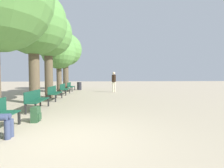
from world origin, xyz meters
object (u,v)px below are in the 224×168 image
object	(u,v)px
tree_row_4	(65,50)
trash_bin	(79,86)
bench_row_4	(70,86)
tree_row_3	(59,52)
backpack	(36,115)
pedestrian_near	(114,81)
bench_row_3	(64,88)
tree_row_1	(33,23)
tree_row_2	(48,34)
bench_row_2	(54,92)
bench_row_1	(36,99)

from	to	relation	value
tree_row_4	trash_bin	size ratio (longest dim) A/B	7.20
bench_row_4	tree_row_3	world-z (taller)	tree_row_3
backpack	pedestrian_near	size ratio (longest dim) A/B	0.26
pedestrian_near	bench_row_3	bearing A→B (deg)	-159.61
tree_row_1	tree_row_2	bearing A→B (deg)	90.00
pedestrian_near	tree_row_1	bearing A→B (deg)	-128.51
bench_row_4	tree_row_1	size ratio (longest dim) A/B	0.30
bench_row_4	tree_row_4	distance (m)	3.80
bench_row_4	trash_bin	distance (m)	1.37
bench_row_2	trash_bin	distance (m)	7.25
bench_row_2	bench_row_3	world-z (taller)	same
bench_row_1	tree_row_1	distance (m)	4.06
bench_row_4	bench_row_2	bearing A→B (deg)	-90.00
pedestrian_near	tree_row_3	bearing A→B (deg)	-178.41
bench_row_2	backpack	distance (m)	5.00
bench_row_2	tree_row_2	world-z (taller)	tree_row_2
tree_row_3	trash_bin	size ratio (longest dim) A/B	6.10
bench_row_2	tree_row_4	world-z (taller)	tree_row_4
bench_row_1	tree_row_1	size ratio (longest dim) A/B	0.30
bench_row_3	bench_row_4	size ratio (longest dim) A/B	1.00
bench_row_3	tree_row_2	distance (m)	4.08
backpack	bench_row_2	bearing A→B (deg)	97.59
bench_row_3	tree_row_2	xyz separation A→B (m)	(-0.66, -1.68, 3.66)
bench_row_4	tree_row_1	world-z (taller)	tree_row_1
tree_row_3	tree_row_4	bearing A→B (deg)	90.00
pedestrian_near	trash_bin	world-z (taller)	pedestrian_near
tree_row_1	tree_row_3	distance (m)	5.67
backpack	tree_row_2	bearing A→B (deg)	101.85
bench_row_4	tree_row_1	xyz separation A→B (m)	(-0.66, -7.31, 3.61)
tree_row_2	bench_row_3	bearing A→B (deg)	68.61
bench_row_2	tree_row_4	bearing A→B (deg)	95.11
tree_row_3	trash_bin	distance (m)	4.33
bench_row_1	tree_row_3	world-z (taller)	tree_row_3
tree_row_4	tree_row_1	bearing A→B (deg)	-90.00
bench_row_2	bench_row_3	distance (m)	3.01
backpack	tree_row_4	bearing A→B (deg)	96.11
tree_row_2	tree_row_3	bearing A→B (deg)	90.00
bench_row_1	tree_row_3	bearing A→B (deg)	95.12
tree_row_1	pedestrian_near	xyz separation A→B (m)	(4.58, 5.75, -3.08)
tree_row_2	pedestrian_near	world-z (taller)	tree_row_2
tree_row_1	tree_row_3	size ratio (longest dim) A/B	1.21
bench_row_2	pedestrian_near	size ratio (longest dim) A/B	1.00
bench_row_4	tree_row_4	size ratio (longest dim) A/B	0.31
bench_row_4	pedestrian_near	distance (m)	4.25
bench_row_3	tree_row_3	bearing A→B (deg)	116.36
tree_row_2	trash_bin	world-z (taller)	tree_row_2
tree_row_2	backpack	bearing A→B (deg)	-78.15
tree_row_1	tree_row_4	xyz separation A→B (m)	(-0.00, 8.65, -0.12)
bench_row_3	backpack	bearing A→B (deg)	-85.27
bench_row_1	bench_row_3	distance (m)	6.02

